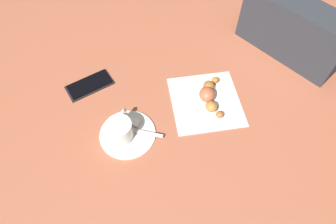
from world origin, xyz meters
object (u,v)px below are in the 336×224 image
at_px(sugar_packet, 129,120).
at_px(napkin, 206,101).
at_px(croissant, 209,95).
at_px(espresso_cup, 120,128).
at_px(laptop_bag, 293,30).
at_px(cell_phone, 89,85).
at_px(teaspoon, 132,130).
at_px(saucer, 127,133).

distance_m(sugar_packet, napkin, 0.22).
bearing_deg(sugar_packet, croissant, -137.64).
xyz_separation_m(espresso_cup, napkin, (-0.25, -0.03, -0.03)).
bearing_deg(laptop_bag, cell_phone, 60.23).
xyz_separation_m(sugar_packet, cell_phone, (0.08, -0.16, -0.01)).
bearing_deg(teaspoon, espresso_cup, -2.64).
height_order(espresso_cup, teaspoon, espresso_cup).
height_order(saucer, cell_phone, saucer).
bearing_deg(napkin, espresso_cup, 6.25).
xyz_separation_m(cell_phone, laptop_bag, (-0.62, 0.06, 0.08)).
height_order(saucer, sugar_packet, sugar_packet).
bearing_deg(napkin, sugar_packet, -0.47).
bearing_deg(croissant, sugar_packet, 0.99).
height_order(espresso_cup, croissant, espresso_cup).
bearing_deg(saucer, espresso_cup, -4.69).
xyz_separation_m(teaspoon, croissant, (-0.23, -0.03, 0.01)).
relative_size(napkin, laptop_bag, 0.62).
distance_m(cell_phone, laptop_bag, 0.63).
height_order(espresso_cup, sugar_packet, espresso_cup).
distance_m(napkin, cell_phone, 0.34).
distance_m(croissant, laptop_bag, 0.33).
bearing_deg(croissant, cell_phone, -27.26).
relative_size(saucer, sugar_packet, 2.54).
bearing_deg(espresso_cup, saucer, 175.31).
height_order(teaspoon, sugar_packet, teaspoon).
relative_size(croissant, cell_phone, 0.99).
height_order(napkin, cell_phone, cell_phone).
xyz_separation_m(napkin, cell_phone, (0.30, -0.17, 0.00)).
distance_m(saucer, laptop_bag, 0.58).
height_order(croissant, cell_phone, croissant).
relative_size(sugar_packet, croissant, 0.40).
xyz_separation_m(sugar_packet, laptop_bag, (-0.54, -0.10, 0.07)).
bearing_deg(saucer, laptop_bag, -166.52).
xyz_separation_m(espresso_cup, croissant, (-0.26, -0.03, -0.02)).
bearing_deg(cell_phone, teaspoon, 111.82).
xyz_separation_m(saucer, croissant, (-0.25, -0.03, 0.02)).
height_order(teaspoon, napkin, teaspoon).
height_order(sugar_packet, laptop_bag, laptop_bag).
distance_m(saucer, cell_phone, 0.21).
bearing_deg(saucer, cell_phone, -71.76).
bearing_deg(teaspoon, laptop_bag, -166.18).
relative_size(cell_phone, laptop_bag, 0.45).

